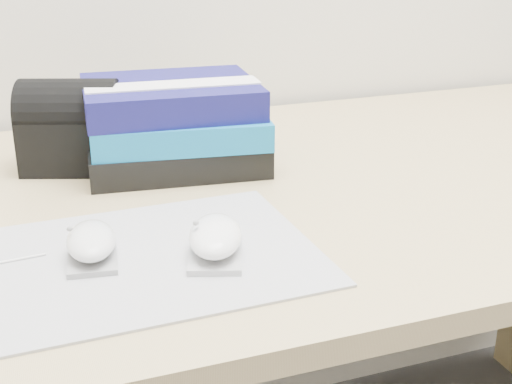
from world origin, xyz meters
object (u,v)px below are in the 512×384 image
object	(u,v)px
mouse_front	(215,238)
book_stack	(174,124)
desk	(267,300)
mouse_rear	(91,243)
pouch	(71,126)

from	to	relation	value
mouse_front	book_stack	xyz separation A→B (m)	(0.04, 0.33, 0.04)
mouse_front	book_stack	world-z (taller)	book_stack
desk	mouse_rear	size ratio (longest dim) A/B	15.28
mouse_front	pouch	distance (m)	0.38
mouse_front	pouch	bearing A→B (deg)	107.51
mouse_front	book_stack	size ratio (longest dim) A/B	0.42
mouse_rear	book_stack	bearing A→B (deg)	59.76
desk	mouse_rear	distance (m)	0.45
desk	book_stack	bearing A→B (deg)	154.77
desk	book_stack	xyz separation A→B (m)	(-0.13, 0.06, 0.30)
mouse_front	desk	bearing A→B (deg)	58.06
desk	mouse_rear	xyz separation A→B (m)	(-0.30, -0.23, 0.26)
desk	pouch	xyz separation A→B (m)	(-0.28, 0.10, 0.30)
pouch	mouse_front	bearing A→B (deg)	-72.49
pouch	mouse_rear	bearing A→B (deg)	-93.24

